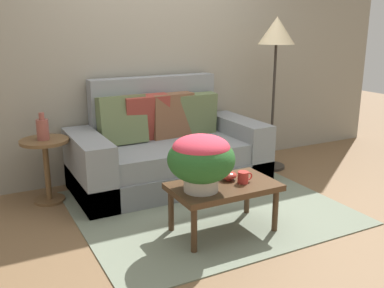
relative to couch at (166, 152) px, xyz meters
name	(u,v)px	position (x,y,z in m)	size (l,w,h in m)	color
ground_plane	(204,205)	(0.06, -0.69, -0.34)	(14.00, 14.00, 0.00)	brown
wall_back	(150,39)	(0.06, 0.50, 1.11)	(6.40, 0.12, 2.90)	gray
area_rug	(207,207)	(0.06, -0.74, -0.34)	(2.26, 1.97, 0.01)	gray
couch	(166,152)	(0.00, 0.00, 0.00)	(1.92, 0.94, 1.08)	slate
coffee_table	(224,190)	(-0.06, -1.21, 0.01)	(0.83, 0.50, 0.40)	#442D1B
side_table	(46,159)	(-1.17, 0.07, 0.07)	(0.44, 0.44, 0.60)	brown
floor_lamp	(276,42)	(1.27, -0.09, 1.08)	(0.40, 0.40, 1.68)	#2D2823
potted_plant	(201,158)	(-0.28, -1.24, 0.32)	(0.50, 0.50, 0.43)	#B7B2A8
coffee_mug	(243,177)	(0.09, -1.26, 0.11)	(0.13, 0.09, 0.09)	red
snack_bowl	(228,175)	(0.03, -1.14, 0.10)	(0.14, 0.14, 0.07)	#B2382D
table_vase	(43,129)	(-1.18, 0.07, 0.36)	(0.11, 0.11, 0.25)	#934C42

